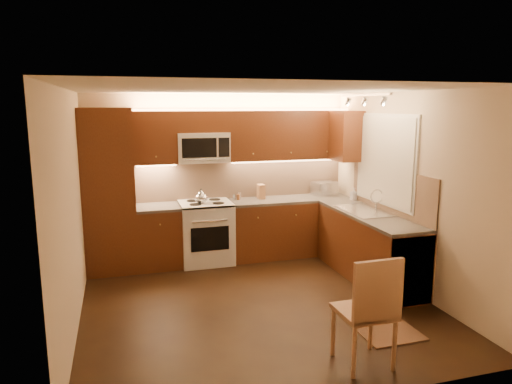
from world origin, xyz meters
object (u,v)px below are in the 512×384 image
object	(u,v)px
toaster_oven	(324,188)
microwave	(203,147)
kettle	(201,196)
stove	(206,232)
sink	(365,206)
knife_block	(261,191)
dining_chair	(364,309)
soap_bottle	(354,194)

from	to	relation	value
toaster_oven	microwave	bearing A→B (deg)	169.81
kettle	toaster_oven	size ratio (longest dim) A/B	0.61
stove	sink	xyz separation A→B (m)	(2.00, -1.12, 0.52)
kettle	knife_block	world-z (taller)	kettle
stove	toaster_oven	world-z (taller)	toaster_oven
knife_block	dining_chair	xyz separation A→B (m)	(-0.05, -3.33, -0.49)
stove	microwave	bearing A→B (deg)	90.00
microwave	sink	distance (m)	2.48
stove	soap_bottle	size ratio (longest dim) A/B	4.97
stove	toaster_oven	bearing A→B (deg)	3.70
sink	toaster_oven	world-z (taller)	toaster_oven
stove	microwave	distance (m)	1.27
microwave	dining_chair	world-z (taller)	microwave
kettle	knife_block	size ratio (longest dim) A/B	0.98
microwave	kettle	xyz separation A→B (m)	(-0.07, -0.20, -0.69)
kettle	microwave	bearing A→B (deg)	93.07
stove	microwave	size ratio (longest dim) A/B	1.21
microwave	toaster_oven	size ratio (longest dim) A/B	2.12
knife_block	dining_chair	bearing A→B (deg)	-88.93
microwave	sink	bearing A→B (deg)	-32.21
knife_block	sink	bearing A→B (deg)	-47.14
stove	kettle	world-z (taller)	kettle
sink	dining_chair	size ratio (longest dim) A/B	0.82
soap_bottle	microwave	bearing A→B (deg)	159.29
kettle	dining_chair	distance (m)	3.31
microwave	dining_chair	xyz separation A→B (m)	(0.86, -3.33, -1.19)
stove	knife_block	distance (m)	1.07
sink	soap_bottle	xyz separation A→B (m)	(0.24, 0.76, 0.02)
microwave	toaster_oven	distance (m)	2.09
soap_bottle	dining_chair	bearing A→B (deg)	-124.26
sink	microwave	bearing A→B (deg)	147.79
sink	knife_block	xyz separation A→B (m)	(-1.10, 1.26, 0.04)
toaster_oven	dining_chair	xyz separation A→B (m)	(-1.11, -3.32, -0.48)
microwave	toaster_oven	world-z (taller)	microwave
microwave	dining_chair	bearing A→B (deg)	-75.60
toaster_oven	soap_bottle	xyz separation A→B (m)	(0.27, -0.49, -0.01)
toaster_oven	dining_chair	world-z (taller)	toaster_oven
stove	microwave	world-z (taller)	microwave
stove	knife_block	world-z (taller)	knife_block
sink	knife_block	bearing A→B (deg)	130.95
sink	kettle	bearing A→B (deg)	152.90
knife_block	microwave	bearing A→B (deg)	-177.92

